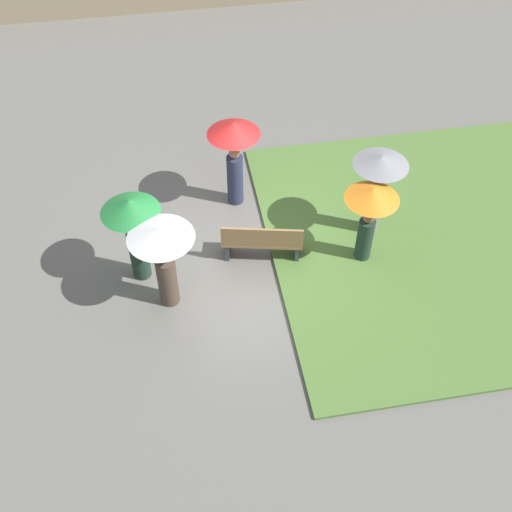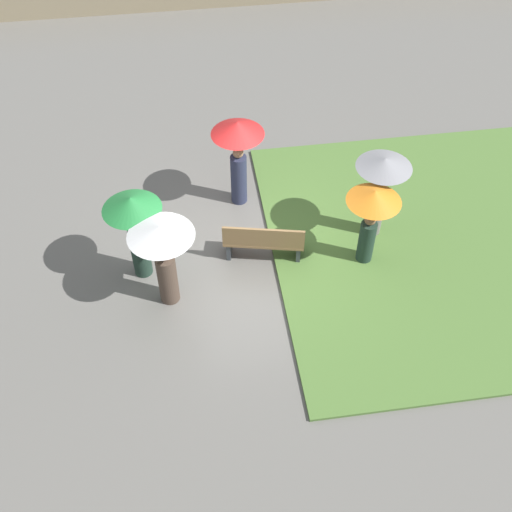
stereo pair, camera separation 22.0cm
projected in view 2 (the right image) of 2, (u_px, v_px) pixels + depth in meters
The scene contains 7 objects.
ground_plane at pixel (254, 244), 12.82m from camera, with size 90.00×90.00×0.00m, color #66635E.
park_bench at pixel (264, 242), 12.23m from camera, with size 1.60×0.74×0.90m.
crowd_person_red at pixel (238, 144), 12.63m from camera, with size 1.06×1.06×2.00m.
crowd_person_white at pixel (163, 248), 10.90m from camera, with size 1.15×1.15×1.86m.
crowd_person_green at pixel (134, 219), 11.31m from camera, with size 1.05×1.05×1.90m.
crowd_person_orange at pixel (372, 211), 11.56m from camera, with size 1.00×1.00×1.78m.
crowd_person_grey at pixel (381, 181), 12.01m from camera, with size 1.05×1.05×1.91m.
Camera 2 is at (1.22, 8.78, 9.26)m, focal length 45.00 mm.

